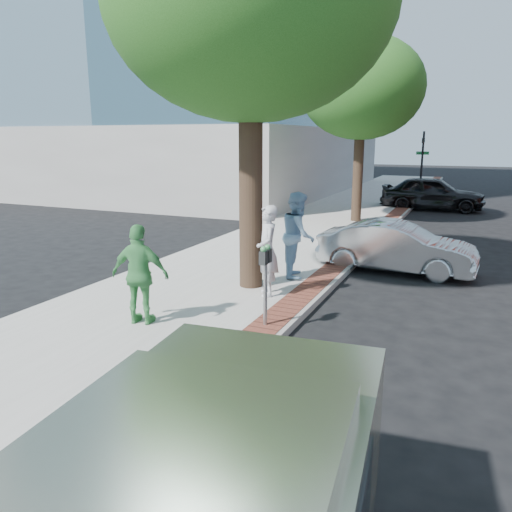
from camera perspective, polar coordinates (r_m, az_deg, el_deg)
The scene contains 13 objects.
ground at distance 9.64m, azimuth -2.03°, elevation -7.62°, with size 120.00×120.00×0.00m, color black.
sidewalk at distance 17.31m, azimuth 5.11°, elevation 2.08°, with size 5.00×60.00×0.15m, color #9E9991.
brick_strip at distance 16.73m, azimuth 12.26°, elevation 1.71°, with size 0.60×60.00×0.01m, color brown.
curb at distance 16.68m, azimuth 13.42°, elevation 1.33°, with size 0.10×60.00×0.15m, color gray.
office_base at distance 34.56m, azimuth -5.55°, elevation 10.91°, with size 18.20×22.20×4.00m, color gray.
signal_near at distance 30.26m, azimuth 18.46°, elevation 10.44°, with size 0.70×0.15×3.80m.
tree_far at distance 20.65m, azimuth 12.00°, elevation 18.24°, with size 4.80×4.80×7.14m.
parking_meter at distance 8.78m, azimuth 1.08°, elevation -1.45°, with size 0.12×0.32×1.47m.
person_gray at distance 10.54m, azimuth 1.32°, elevation 0.59°, with size 0.71×0.46×1.94m, color #B5B5BA.
person_officer at distance 12.04m, azimuth 4.84°, elevation 2.45°, with size 1.00×0.78×2.06m, color #8EB9DB.
person_green at distance 9.16m, azimuth -13.09°, elevation -2.10°, with size 1.07×0.44×1.82m, color #459951.
sedan_silver at distance 13.54m, azimuth 15.75°, elevation 0.97°, with size 1.39×4.00×1.32m, color #B4B7BB.
bg_car at distance 25.91m, azimuth 19.50°, elevation 6.80°, with size 1.94×4.82×1.64m, color black.
Camera 1 is at (3.96, -8.08, 3.45)m, focal length 35.00 mm.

